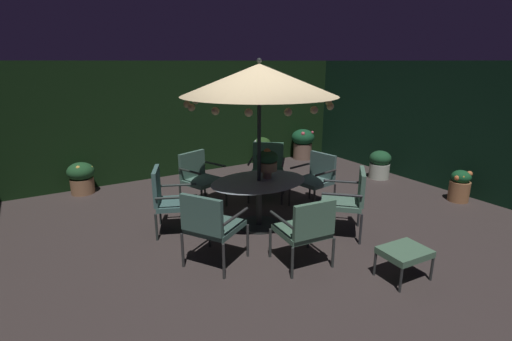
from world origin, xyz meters
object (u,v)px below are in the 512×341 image
Objects in this scene: patio_chair_west at (211,223)px; potted_plant_back_right at (303,143)px; patio_chair_northeast at (349,197)px; potted_plant_left_far at (460,185)px; patio_chair_north at (306,227)px; centerpiece_planter at (267,161)px; patio_chair_south at (199,175)px; potted_plant_left_near at (262,151)px; patio_chair_southwest at (169,197)px; potted_plant_back_center at (81,177)px; ottoman_footrest at (405,253)px; patio_chair_east at (316,176)px; patio_dining_table at (259,191)px; potted_plant_right_far at (380,164)px; patio_umbrella at (259,80)px; patio_chair_southeast at (267,167)px.

potted_plant_back_right is at bearing 40.87° from patio_chair_west.
patio_chair_northeast is 2.78m from potted_plant_left_far.
patio_chair_northeast reaches higher than potted_plant_back_right.
centerpiece_planter is at bearing 77.51° from patio_chair_north.
patio_chair_south is 2.07m from patio_chair_west.
potted_plant_left_near reaches higher than potted_plant_left_far.
centerpiece_planter is 1.57m from patio_chair_southwest.
ottoman_footrest is at bearing -61.15° from potted_plant_back_center.
patio_chair_east is at bearing 46.99° from patio_chair_north.
patio_dining_table is at bearing 136.70° from patio_chair_northeast.
patio_chair_west reaches higher than ottoman_footrest.
potted_plant_back_center is (-5.76, 2.29, 0.01)m from potted_plant_right_far.
patio_chair_east is 0.96× the size of patio_chair_west.
potted_plant_left_far is (0.15, -1.74, -0.02)m from potted_plant_right_far.
potted_plant_right_far is (3.71, 2.11, -0.21)m from patio_chair_north.
potted_plant_left_near is (2.01, 3.15, -0.24)m from patio_dining_table.
patio_chair_southwest is at bearing 157.62° from patio_umbrella.
patio_chair_southeast is 2.41m from potted_plant_left_near.
patio_umbrella reaches higher than patio_chair_north.
centerpiece_planter reaches higher than patio_chair_southwest.
centerpiece_planter reaches higher than ottoman_footrest.
patio_umbrella reaches higher than patio_chair_south.
patio_chair_southeast is 2.64m from patio_chair_west.
patio_chair_south is 4.08m from potted_plant_back_right.
patio_dining_table is 1.54× the size of patio_chair_southwest.
patio_chair_northeast is 4.20m from potted_plant_left_near.
patio_chair_north is at bearing -115.54° from potted_plant_left_near.
patio_chair_north reaches higher than potted_plant_right_far.
centerpiece_planter is at bearing 15.06° from patio_umbrella.
potted_plant_back_center is at bearing 105.38° from patio_chair_west.
patio_chair_west is at bearing -137.84° from patio_chair_southeast.
potted_plant_back_center is 0.92× the size of potted_plant_left_near.
centerpiece_planter is 0.50× the size of patio_chair_east.
patio_chair_south is at bearing 110.74° from patio_umbrella.
patio_chair_southeast reaches higher than patio_chair_east.
patio_chair_southwest is at bearing 147.20° from patio_chair_northeast.
potted_plant_left_far is (5.91, -4.03, -0.03)m from potted_plant_back_center.
ottoman_footrest is (0.70, -2.15, -1.91)m from patio_umbrella.
patio_dining_table is 1.54× the size of patio_chair_northeast.
patio_chair_south is at bearing 71.39° from patio_chair_west.
patio_chair_south is (-1.45, 2.16, -0.01)m from patio_chair_northeast.
potted_plant_left_far is at bearing -14.44° from patio_umbrella.
patio_chair_southeast is 1.30× the size of potted_plant_back_right.
patio_dining_table reaches higher than potted_plant_right_far.
centerpiece_planter is 0.51× the size of patio_chair_north.
patio_chair_southwest is (-1.25, 0.51, -1.68)m from patio_umbrella.
potted_plant_back_right is at bearing -5.69° from potted_plant_left_near.
patio_chair_west is at bearing -74.62° from potted_plant_back_center.
potted_plant_back_right is at bearing 64.26° from ottoman_footrest.
patio_chair_northeast reaches higher than potted_plant_back_center.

